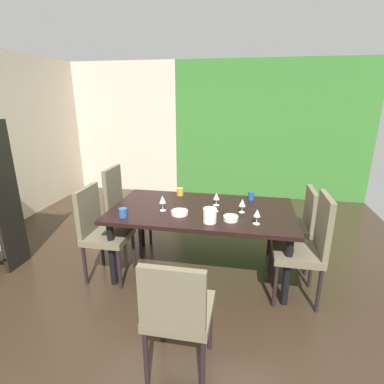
{
  "coord_description": "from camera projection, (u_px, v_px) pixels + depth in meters",
  "views": [
    {
      "loc": [
        0.7,
        -2.8,
        1.88
      ],
      "look_at": [
        0.1,
        0.36,
        0.85
      ],
      "focal_mm": 28.0,
      "sensor_mm": 36.0,
      "label": 1
    }
  ],
  "objects": [
    {
      "name": "ground_plane",
      "position": [
        177.0,
        275.0,
        3.32
      ],
      "size": [
        5.73,
        6.0,
        0.02
      ],
      "primitive_type": "cube",
      "color": "#312418"
    },
    {
      "name": "back_panel_interior",
      "position": [
        124.0,
        129.0,
        6.01
      ],
      "size": [
        2.17,
        0.1,
        2.52
      ],
      "primitive_type": "cube",
      "color": "beige",
      "rests_on": "ground_plane"
    },
    {
      "name": "garden_window_panel",
      "position": [
        271.0,
        132.0,
        5.5
      ],
      "size": [
        3.56,
        0.1,
        2.52
      ],
      "primitive_type": "cube",
      "color": "#34702A",
      "rests_on": "ground_plane"
    },
    {
      "name": "dining_table",
      "position": [
        202.0,
        215.0,
        3.2
      ],
      "size": [
        1.92,
        1.06,
        0.74
      ],
      "color": "black",
      "rests_on": "ground_plane"
    },
    {
      "name": "chair_right_far",
      "position": [
        297.0,
        222.0,
        3.34
      ],
      "size": [
        0.44,
        0.44,
        0.93
      ],
      "rotation": [
        0.0,
        0.0,
        1.57
      ],
      "color": "brown",
      "rests_on": "ground_plane"
    },
    {
      "name": "chair_right_near",
      "position": [
        308.0,
        244.0,
        2.76
      ],
      "size": [
        0.44,
        0.44,
        1.06
      ],
      "rotation": [
        0.0,
        0.0,
        1.57
      ],
      "color": "brown",
      "rests_on": "ground_plane"
    },
    {
      "name": "chair_left_near",
      "position": [
        100.0,
        228.0,
        3.13
      ],
      "size": [
        0.44,
        0.44,
        1.0
      ],
      "rotation": [
        0.0,
        0.0,
        -1.57
      ],
      "color": "brown",
      "rests_on": "ground_plane"
    },
    {
      "name": "chair_left_far",
      "position": [
        123.0,
        206.0,
        3.69
      ],
      "size": [
        0.44,
        0.44,
        1.07
      ],
      "rotation": [
        0.0,
        0.0,
        -1.57
      ],
      "color": "brown",
      "rests_on": "ground_plane"
    },
    {
      "name": "chair_head_near",
      "position": [
        177.0,
        310.0,
        1.97
      ],
      "size": [
        0.44,
        0.44,
        0.93
      ],
      "color": "brown",
      "rests_on": "ground_plane"
    },
    {
      "name": "wine_glass_near_shelf",
      "position": [
        242.0,
        203.0,
        3.05
      ],
      "size": [
        0.07,
        0.07,
        0.15
      ],
      "color": "silver",
      "rests_on": "dining_table"
    },
    {
      "name": "wine_glass_west",
      "position": [
        216.0,
        197.0,
        3.25
      ],
      "size": [
        0.07,
        0.07,
        0.14
      ],
      "color": "silver",
      "rests_on": "dining_table"
    },
    {
      "name": "wine_glass_east",
      "position": [
        163.0,
        200.0,
        3.09
      ],
      "size": [
        0.07,
        0.07,
        0.16
      ],
      "color": "silver",
      "rests_on": "dining_table"
    },
    {
      "name": "wine_glass_south",
      "position": [
        257.0,
        214.0,
        2.77
      ],
      "size": [
        0.06,
        0.06,
        0.15
      ],
      "color": "silver",
      "rests_on": "dining_table"
    },
    {
      "name": "serving_bowl_rear",
      "position": [
        231.0,
        218.0,
        2.87
      ],
      "size": [
        0.14,
        0.14,
        0.05
      ],
      "primitive_type": "cylinder",
      "color": "silver",
      "rests_on": "dining_table"
    },
    {
      "name": "serving_bowl_left",
      "position": [
        180.0,
        213.0,
        3.02
      ],
      "size": [
        0.17,
        0.17,
        0.04
      ],
      "primitive_type": "cylinder",
      "color": "white",
      "rests_on": "dining_table"
    },
    {
      "name": "cup_front",
      "position": [
        180.0,
        192.0,
        3.6
      ],
      "size": [
        0.08,
        0.08,
        0.09
      ],
      "primitive_type": "cylinder",
      "color": "#B19429",
      "rests_on": "dining_table"
    },
    {
      "name": "cup_center",
      "position": [
        251.0,
        196.0,
        3.45
      ],
      "size": [
        0.07,
        0.07,
        0.1
      ],
      "primitive_type": "cylinder",
      "color": "#184E8F",
      "rests_on": "dining_table"
    },
    {
      "name": "cup_north",
      "position": [
        123.0,
        213.0,
        2.95
      ],
      "size": [
        0.08,
        0.08,
        0.09
      ],
      "primitive_type": "cylinder",
      "color": "#205089",
      "rests_on": "dining_table"
    },
    {
      "name": "pitcher_right",
      "position": [
        210.0,
        215.0,
        2.81
      ],
      "size": [
        0.14,
        0.13,
        0.14
      ],
      "color": "white",
      "rests_on": "dining_table"
    }
  ]
}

